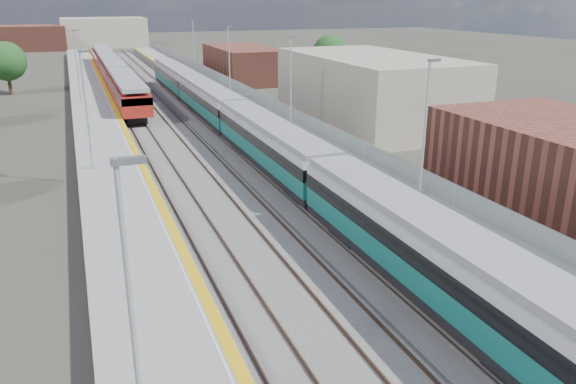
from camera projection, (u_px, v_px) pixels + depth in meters
ground at (197, 124)px, 54.21m from camera, size 320.00×320.00×0.00m
ballast_bed at (170, 120)px, 55.66m from camera, size 10.50×155.00×0.06m
tracks at (173, 116)px, 57.31m from camera, size 8.96×160.00×0.17m
platform_right at (242, 110)px, 58.02m from camera, size 4.70×155.00×8.52m
platform_left at (97, 120)px, 53.20m from camera, size 4.30×155.00×8.52m
buildings at (27, 2)px, 122.90m from camera, size 72.00×185.50×40.00m
green_train at (235, 118)px, 46.61m from camera, size 2.66×74.18×2.93m
red_train at (113, 71)px, 76.57m from camera, size 2.83×57.41×3.57m
tree_c at (6, 61)px, 69.37m from camera, size 4.83×4.83×6.54m
tree_d at (330, 53)px, 80.17m from camera, size 4.89×4.89×6.63m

